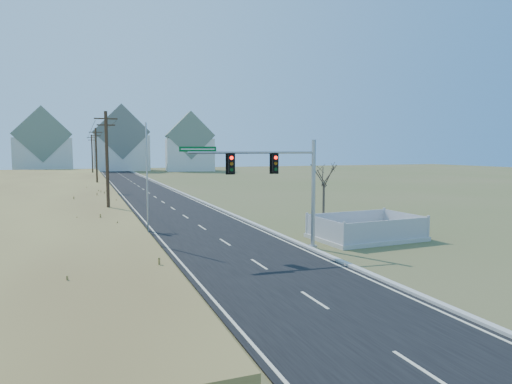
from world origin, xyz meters
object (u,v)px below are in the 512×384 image
at_px(open_sign, 346,236).
at_px(bare_tree, 324,173).
at_px(traffic_signal_mast, 284,182).
at_px(flagpole, 147,196).
at_px(fence_enclosure, 366,235).

relative_size(open_sign, bare_tree, 0.11).
xyz_separation_m(traffic_signal_mast, flagpole, (-7.29, 4.63, -1.04)).
bearing_deg(flagpole, bare_tree, -4.31).
bearing_deg(fence_enclosure, flagpole, 163.08).
bearing_deg(open_sign, fence_enclosure, -2.12).
height_order(open_sign, flagpole, flagpole).
xyz_separation_m(traffic_signal_mast, fence_enclosure, (6.52, 1.19, -3.78)).
bearing_deg(traffic_signal_mast, bare_tree, 42.95).
height_order(traffic_signal_mast, bare_tree, traffic_signal_mast).
bearing_deg(traffic_signal_mast, flagpole, 152.15).
bearing_deg(fence_enclosure, bare_tree, 122.62).
bearing_deg(fence_enclosure, traffic_signal_mast, -172.59).
relative_size(traffic_signal_mast, bare_tree, 1.52).
bearing_deg(fence_enclosure, open_sign, 176.48).
relative_size(traffic_signal_mast, fence_enclosure, 1.16).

